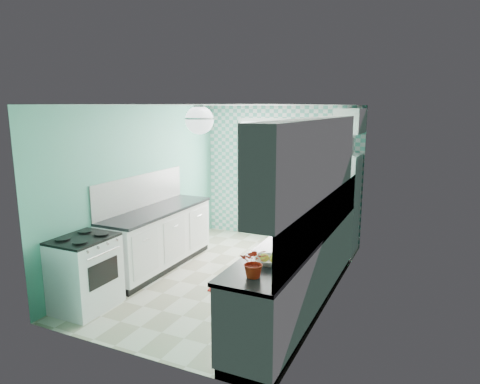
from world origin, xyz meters
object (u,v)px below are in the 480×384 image
at_px(ceiling_light, 199,120).
at_px(potted_plant, 255,262).
at_px(microwave, 337,146).
at_px(fridge, 335,204).
at_px(fruit_bowl, 269,261).
at_px(sink, 322,217).
at_px(stove, 85,272).

relative_size(ceiling_light, potted_plant, 1.19).
bearing_deg(microwave, ceiling_light, 69.72).
bearing_deg(ceiling_light, fridge, 66.91).
height_order(ceiling_light, fruit_bowl, ceiling_light).
distance_m(sink, microwave, 1.54).
distance_m(ceiling_light, fridge, 3.19).
xyz_separation_m(stove, potted_plant, (2.40, -0.30, 0.61)).
height_order(ceiling_light, potted_plant, ceiling_light).
relative_size(fruit_bowl, microwave, 0.60).
bearing_deg(microwave, fridge, 56.66).
relative_size(fridge, fruit_bowl, 5.84).
xyz_separation_m(fridge, sink, (0.09, -1.24, 0.08)).
xyz_separation_m(fridge, microwave, (0.00, 0.00, 0.99)).
xyz_separation_m(stove, fruit_bowl, (2.40, 0.06, 0.50)).
xyz_separation_m(sink, fruit_bowl, (-0.00, -2.10, 0.05)).
xyz_separation_m(ceiling_light, fruit_bowl, (1.20, -0.74, -1.35)).
relative_size(stove, sink, 1.69).
bearing_deg(sink, potted_plant, -88.17).
xyz_separation_m(fridge, potted_plant, (0.09, -3.71, 0.24)).
xyz_separation_m(fruit_bowl, microwave, (-0.09, 3.34, 0.86)).
distance_m(ceiling_light, fruit_bowl, 1.95).
distance_m(fruit_bowl, microwave, 3.45).
relative_size(potted_plant, microwave, 0.60).
height_order(ceiling_light, microwave, ceiling_light).
distance_m(stove, potted_plant, 2.49).
bearing_deg(microwave, potted_plant, 94.21).
bearing_deg(fruit_bowl, sink, 89.90).
relative_size(fridge, potted_plant, 5.79).
bearing_deg(fruit_bowl, microwave, 91.54).
bearing_deg(stove, potted_plant, -9.72).
bearing_deg(sink, microwave, 96.22).
bearing_deg(fruit_bowl, stove, -178.46).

